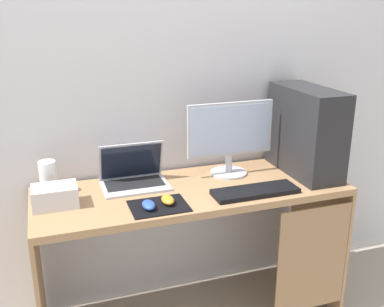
# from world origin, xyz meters

# --- Properties ---
(wall_back) EXTENTS (4.00, 0.05, 2.60)m
(wall_back) POSITION_xyz_m (0.00, 0.32, 1.30)
(wall_back) COLOR silver
(wall_back) RESTS_ON ground_plane
(desk) EXTENTS (1.54, 0.55, 0.76)m
(desk) POSITION_xyz_m (0.02, -0.01, 0.61)
(desk) COLOR #A37A51
(desk) RESTS_ON ground_plane
(pc_tower) EXTENTS (0.20, 0.49, 0.46)m
(pc_tower) POSITION_xyz_m (0.64, 0.02, 0.99)
(pc_tower) COLOR #232326
(pc_tower) RESTS_ON desk
(monitor) EXTENTS (0.47, 0.20, 0.39)m
(monitor) POSITION_xyz_m (0.25, 0.11, 0.97)
(monitor) COLOR #B7BCC6
(monitor) RESTS_ON desk
(laptop) EXTENTS (0.33, 0.23, 0.21)m
(laptop) POSITION_xyz_m (-0.26, 0.13, 0.80)
(laptop) COLOR #B7BCC6
(laptop) RESTS_ON desk
(speaker) EXTENTS (0.08, 0.08, 0.16)m
(speaker) POSITION_xyz_m (-0.67, 0.16, 0.84)
(speaker) COLOR white
(speaker) RESTS_ON desk
(projector) EXTENTS (0.20, 0.14, 0.10)m
(projector) POSITION_xyz_m (-0.65, 0.00, 0.81)
(projector) COLOR silver
(projector) RESTS_ON desk
(keyboard) EXTENTS (0.42, 0.14, 0.02)m
(keyboard) POSITION_xyz_m (0.26, -0.17, 0.77)
(keyboard) COLOR black
(keyboard) RESTS_ON desk
(mousepad) EXTENTS (0.26, 0.20, 0.00)m
(mousepad) POSITION_xyz_m (-0.21, -0.16, 0.76)
(mousepad) COLOR black
(mousepad) RESTS_ON desk
(mouse_left) EXTENTS (0.06, 0.10, 0.03)m
(mouse_left) POSITION_xyz_m (-0.17, -0.15, 0.78)
(mouse_left) COLOR orange
(mouse_left) RESTS_ON mousepad
(mouse_right) EXTENTS (0.06, 0.10, 0.03)m
(mouse_right) POSITION_xyz_m (-0.26, -0.17, 0.78)
(mouse_right) COLOR #2D51B2
(mouse_right) RESTS_ON mousepad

